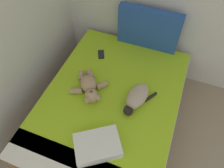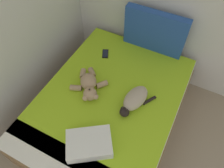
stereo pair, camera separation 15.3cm
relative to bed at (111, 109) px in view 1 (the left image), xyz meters
name	(u,v)px [view 1 (the left image)]	position (x,y,z in m)	size (l,w,h in m)	color
bed	(111,109)	(0.00, 0.00, 0.00)	(1.46, 1.95, 0.54)	olive
patterned_cushion	(148,29)	(0.13, 0.91, 0.53)	(0.75, 0.10, 0.52)	#264C99
cat	(137,97)	(0.27, 0.03, 0.35)	(0.31, 0.42, 0.15)	tan
teddy_bear	(89,87)	(-0.24, -0.02, 0.34)	(0.39, 0.45, 0.16)	tan
cell_phone	(101,54)	(-0.34, 0.54, 0.28)	(0.13, 0.16, 0.01)	black
throw_pillow	(98,146)	(0.09, -0.58, 0.33)	(0.40, 0.28, 0.11)	white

